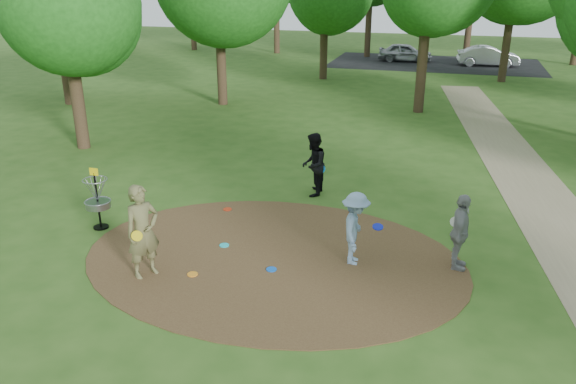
# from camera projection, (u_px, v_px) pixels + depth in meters

# --- Properties ---
(ground) EXTENTS (100.00, 100.00, 0.00)m
(ground) POSITION_uv_depth(u_px,v_px,m) (272.00, 258.00, 12.25)
(ground) COLOR #2D5119
(ground) RESTS_ON ground
(dirt_clearing) EXTENTS (8.40, 8.40, 0.02)m
(dirt_clearing) POSITION_uv_depth(u_px,v_px,m) (272.00, 258.00, 12.24)
(dirt_clearing) COLOR #47301C
(dirt_clearing) RESTS_ON ground
(parking_lot) EXTENTS (14.00, 8.00, 0.01)m
(parking_lot) POSITION_uv_depth(u_px,v_px,m) (435.00, 63.00, 38.51)
(parking_lot) COLOR black
(parking_lot) RESTS_ON ground
(player_observer_with_disc) EXTENTS (0.77, 0.86, 1.97)m
(player_observer_with_disc) POSITION_uv_depth(u_px,v_px,m) (143.00, 232.00, 11.21)
(player_observer_with_disc) COLOR brown
(player_observer_with_disc) RESTS_ON ground
(player_throwing_with_disc) EXTENTS (0.94, 1.07, 1.60)m
(player_throwing_with_disc) POSITION_uv_depth(u_px,v_px,m) (355.00, 229.00, 11.76)
(player_throwing_with_disc) COLOR #85A4C7
(player_throwing_with_disc) RESTS_ON ground
(player_walking_with_disc) EXTENTS (0.72, 0.90, 1.77)m
(player_walking_with_disc) POSITION_uv_depth(u_px,v_px,m) (313.00, 165.00, 15.44)
(player_walking_with_disc) COLOR black
(player_walking_with_disc) RESTS_ON ground
(player_waiting_with_disc) EXTENTS (0.45, 0.99, 1.66)m
(player_waiting_with_disc) POSITION_uv_depth(u_px,v_px,m) (460.00, 232.00, 11.53)
(player_waiting_with_disc) COLOR gray
(player_waiting_with_disc) RESTS_ON ground
(disc_ground_cyan) EXTENTS (0.22, 0.22, 0.02)m
(disc_ground_cyan) POSITION_uv_depth(u_px,v_px,m) (224.00, 245.00, 12.76)
(disc_ground_cyan) COLOR #1BC9DD
(disc_ground_cyan) RESTS_ON dirt_clearing
(disc_ground_blue) EXTENTS (0.22, 0.22, 0.02)m
(disc_ground_blue) POSITION_uv_depth(u_px,v_px,m) (271.00, 269.00, 11.72)
(disc_ground_blue) COLOR blue
(disc_ground_blue) RESTS_ON dirt_clearing
(disc_ground_red) EXTENTS (0.22, 0.22, 0.02)m
(disc_ground_red) POSITION_uv_depth(u_px,v_px,m) (227.00, 209.00, 14.70)
(disc_ground_red) COLOR red
(disc_ground_red) RESTS_ON dirt_clearing
(car_left) EXTENTS (3.74, 1.65, 1.25)m
(car_left) POSITION_uv_depth(u_px,v_px,m) (405.00, 52.00, 39.11)
(car_left) COLOR #95979C
(car_left) RESTS_ON ground
(car_right) EXTENTS (4.04, 1.70, 1.30)m
(car_right) POSITION_uv_depth(u_px,v_px,m) (488.00, 56.00, 37.17)
(car_right) COLOR #A3A5AA
(car_right) RESTS_ON ground
(disc_ground_orange) EXTENTS (0.22, 0.22, 0.02)m
(disc_ground_orange) POSITION_uv_depth(u_px,v_px,m) (193.00, 274.00, 11.53)
(disc_ground_orange) COLOR orange
(disc_ground_orange) RESTS_ON dirt_clearing
(disc_golf_basket) EXTENTS (0.63, 0.63, 1.54)m
(disc_golf_basket) POSITION_uv_depth(u_px,v_px,m) (97.00, 194.00, 13.38)
(disc_golf_basket) COLOR black
(disc_golf_basket) RESTS_ON ground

